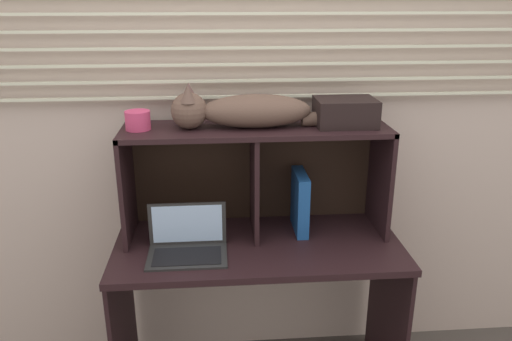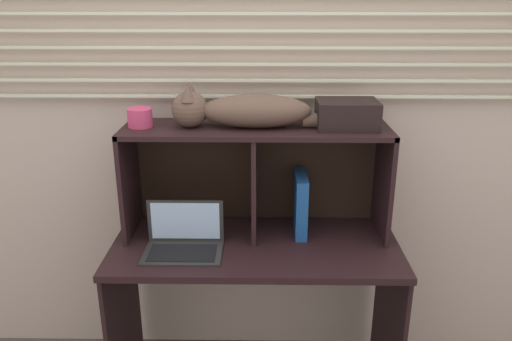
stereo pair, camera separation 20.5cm
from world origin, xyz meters
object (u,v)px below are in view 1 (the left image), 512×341
(book_stack, at_px, (194,228))
(storage_box, at_px, (345,112))
(cat, at_px, (244,111))
(small_basket, at_px, (138,120))
(laptop, at_px, (187,244))
(binder_upright, at_px, (300,202))

(book_stack, xyz_separation_m, storage_box, (0.68, -0.00, 0.53))
(cat, relative_size, small_basket, 7.72)
(laptop, xyz_separation_m, small_basket, (-0.20, 0.19, 0.50))
(small_basket, bearing_deg, binder_upright, 0.00)
(binder_upright, distance_m, storage_box, 0.46)
(small_basket, distance_m, storage_box, 0.89)
(laptop, height_order, storage_box, storage_box)
(small_basket, bearing_deg, cat, 0.00)
(laptop, relative_size, book_stack, 1.49)
(laptop, height_order, binder_upright, binder_upright)
(book_stack, distance_m, small_basket, 0.56)
(cat, relative_size, binder_upright, 2.93)
(cat, distance_m, storage_box, 0.45)
(cat, distance_m, small_basket, 0.45)
(cat, height_order, laptop, cat)
(binder_upright, distance_m, book_stack, 0.50)
(small_basket, bearing_deg, storage_box, 0.00)
(cat, bearing_deg, binder_upright, 0.00)
(book_stack, bearing_deg, storage_box, -0.05)
(cat, relative_size, laptop, 2.47)
(binder_upright, bearing_deg, small_basket, 180.00)
(binder_upright, height_order, book_stack, binder_upright)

